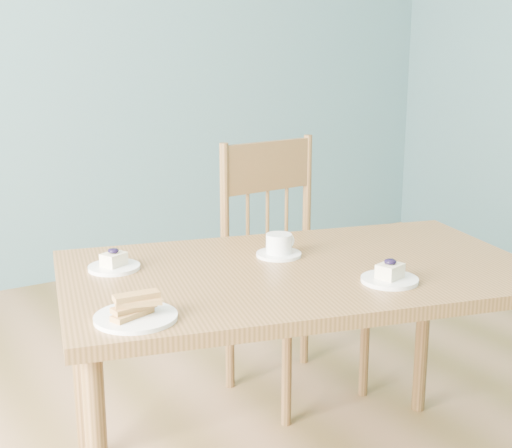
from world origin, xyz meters
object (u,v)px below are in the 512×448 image
Objects in this scene: dining_table at (299,291)px; dining_chair at (290,267)px; biscotti_plate at (136,312)px; coffee_cup at (279,247)px; cheesecake_plate_near at (390,276)px; cheesecake_plate_far at (114,264)px.

dining_chair is at bearing 72.14° from dining_table.
dining_chair is 1.13m from biscotti_plate.
dining_chair is at bearing 44.65° from coffee_cup.
dining_table is 0.27m from cheesecake_plate_near.
dining_table is at bearing -104.01° from coffee_cup.
dining_table is 10.16× the size of cheesecake_plate_far.
biscotti_plate is (-0.53, -0.12, 0.09)m from dining_table.
biscotti_plate is (-0.09, -0.37, 0.00)m from cheesecake_plate_far.
coffee_cup is 0.60m from biscotti_plate.
dining_table is at bearing -29.94° from cheesecake_plate_far.
dining_table is 0.67m from dining_chair.
cheesecake_plate_near reaches higher than dining_table.
biscotti_plate is at bearing -163.55° from coffee_cup.
coffee_cup is (-0.34, -0.43, 0.24)m from dining_chair.
dining_table is 0.16m from coffee_cup.
coffee_cup reaches higher than cheesecake_plate_far.
coffee_cup is (0.45, -0.13, 0.01)m from cheesecake_plate_far.
cheesecake_plate_near reaches higher than biscotti_plate.
biscotti_plate is at bearing 170.96° from cheesecake_plate_near.
dining_table is at bearing -126.62° from dining_chair.
biscotti_plate is at bearing -103.67° from cheesecake_plate_far.
cheesecake_plate_far is at bearing -163.58° from dining_chair.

